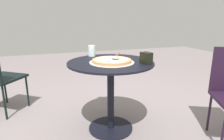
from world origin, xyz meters
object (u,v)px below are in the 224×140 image
object	(u,v)px
pizza_server	(117,56)
napkin_dispenser	(146,58)
drinking_cup	(92,51)
patio_table	(111,82)
pizza_on_tray	(112,61)

from	to	relation	value
pizza_server	napkin_dispenser	xyz separation A→B (m)	(0.23, -0.19, -0.00)
drinking_cup	patio_table	bearing A→B (deg)	-72.81
pizza_on_tray	drinking_cup	bearing A→B (deg)	105.93
patio_table	pizza_on_tray	bearing A→B (deg)	-86.78
pizza_on_tray	drinking_cup	distance (m)	0.40
patio_table	pizza_server	bearing A→B (deg)	-2.66
pizza_server	patio_table	bearing A→B (deg)	177.34
pizza_server	napkin_dispenser	world-z (taller)	napkin_dispenser
drinking_cup	napkin_dispenser	bearing A→B (deg)	-53.59
pizza_on_tray	napkin_dispenser	bearing A→B (deg)	-28.22
patio_table	pizza_on_tray	distance (m)	0.23
patio_table	drinking_cup	distance (m)	0.46
pizza_on_tray	napkin_dispenser	xyz separation A→B (m)	(0.29, -0.15, 0.04)
pizza_server	drinking_cup	size ratio (longest dim) A/B	1.66
patio_table	napkin_dispenser	bearing A→B (deg)	-33.34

